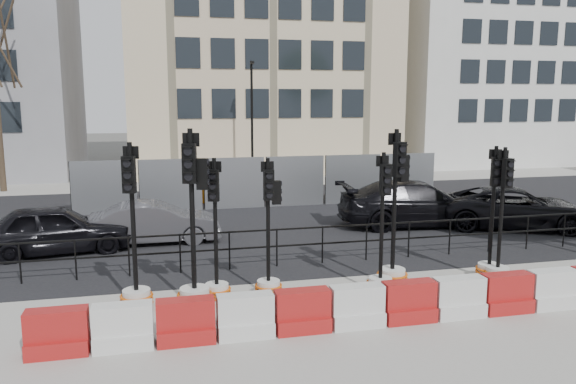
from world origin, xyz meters
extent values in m
plane|color=#51514C|center=(0.00, 0.00, 0.00)|extent=(120.00, 120.00, 0.00)
cube|color=gray|center=(0.00, -3.00, 0.01)|extent=(40.00, 6.00, 0.02)
cube|color=black|center=(0.00, 7.00, 0.01)|extent=(40.00, 14.00, 0.03)
cube|color=gray|center=(0.00, 16.00, 0.01)|extent=(40.00, 4.00, 0.02)
cube|color=beige|center=(2.00, 22.00, 9.00)|extent=(15.00, 10.00, 18.00)
cube|color=silver|center=(17.00, 22.00, 8.00)|extent=(12.00, 9.00, 16.00)
cylinder|color=black|center=(-7.20, 1.20, 0.50)|extent=(0.04, 0.04, 1.00)
cylinder|color=black|center=(-6.00, 1.20, 0.50)|extent=(0.04, 0.04, 1.00)
cylinder|color=black|center=(-4.80, 1.20, 0.50)|extent=(0.04, 0.04, 1.00)
cylinder|color=black|center=(-3.60, 1.20, 0.50)|extent=(0.04, 0.04, 1.00)
cylinder|color=black|center=(-2.40, 1.20, 0.50)|extent=(0.04, 0.04, 1.00)
cylinder|color=black|center=(-1.20, 1.20, 0.50)|extent=(0.04, 0.04, 1.00)
cylinder|color=black|center=(0.00, 1.20, 0.50)|extent=(0.04, 0.04, 1.00)
cylinder|color=black|center=(1.20, 1.20, 0.50)|extent=(0.04, 0.04, 1.00)
cylinder|color=black|center=(2.40, 1.20, 0.50)|extent=(0.04, 0.04, 1.00)
cylinder|color=black|center=(3.60, 1.20, 0.50)|extent=(0.04, 0.04, 1.00)
cylinder|color=black|center=(4.80, 1.20, 0.50)|extent=(0.04, 0.04, 1.00)
cylinder|color=black|center=(6.00, 1.20, 0.50)|extent=(0.04, 0.04, 1.00)
cylinder|color=black|center=(7.20, 1.20, 0.50)|extent=(0.04, 0.04, 1.00)
cube|color=black|center=(0.00, 1.20, 0.98)|extent=(18.00, 0.04, 0.04)
cube|color=black|center=(0.00, 1.20, 0.55)|extent=(18.00, 0.04, 0.04)
cube|color=gray|center=(-6.00, 9.00, 1.00)|extent=(2.30, 0.05, 2.00)
cylinder|color=black|center=(-7.15, 9.00, 1.00)|extent=(0.05, 0.05, 2.00)
cube|color=gray|center=(-3.60, 9.00, 1.00)|extent=(2.30, 0.05, 2.00)
cylinder|color=black|center=(-4.75, 9.00, 1.00)|extent=(0.05, 0.05, 2.00)
cube|color=gray|center=(-1.20, 9.00, 1.00)|extent=(2.30, 0.05, 2.00)
cylinder|color=black|center=(-2.35, 9.00, 1.00)|extent=(0.05, 0.05, 2.00)
cube|color=gray|center=(1.20, 9.00, 1.00)|extent=(2.30, 0.05, 2.00)
cylinder|color=black|center=(0.05, 9.00, 1.00)|extent=(0.05, 0.05, 2.00)
cube|color=gray|center=(3.60, 9.00, 1.00)|extent=(2.30, 0.05, 2.00)
cylinder|color=black|center=(2.45, 9.00, 1.00)|extent=(0.05, 0.05, 2.00)
cube|color=gray|center=(6.00, 9.00, 1.00)|extent=(2.30, 0.05, 2.00)
cylinder|color=black|center=(4.85, 9.00, 1.00)|extent=(0.05, 0.05, 2.00)
cube|color=orange|center=(-4.00, 10.50, 0.40)|extent=(1.00, 0.40, 0.80)
cube|color=orange|center=(-2.00, 10.50, 0.40)|extent=(1.00, 0.40, 0.80)
cube|color=orange|center=(0.00, 10.50, 0.40)|extent=(1.00, 0.40, 0.80)
cube|color=orange|center=(2.00, 10.50, 0.40)|extent=(1.00, 0.40, 0.80)
cube|color=orange|center=(4.00, 10.50, 0.40)|extent=(1.00, 0.40, 0.80)
cube|color=orange|center=(6.00, 10.50, 0.40)|extent=(1.00, 0.40, 0.80)
cylinder|color=black|center=(0.50, 15.00, 3.00)|extent=(0.12, 0.12, 6.00)
cube|color=black|center=(0.50, 14.75, 5.90)|extent=(0.12, 0.50, 0.12)
cube|color=#A80D24|center=(-5.78, -2.80, 0.15)|extent=(1.00, 0.50, 0.30)
cube|color=#A80D24|center=(-5.78, -2.80, 0.55)|extent=(1.00, 0.35, 0.50)
cube|color=silver|center=(-4.73, -2.80, 0.15)|extent=(1.00, 0.50, 0.30)
cube|color=silver|center=(-4.73, -2.80, 0.55)|extent=(1.00, 0.35, 0.50)
cube|color=#A80D24|center=(-3.68, -2.80, 0.15)|extent=(1.00, 0.50, 0.30)
cube|color=#A80D24|center=(-3.68, -2.80, 0.55)|extent=(1.00, 0.35, 0.50)
cube|color=silver|center=(-2.62, -2.80, 0.15)|extent=(1.00, 0.50, 0.30)
cube|color=silver|center=(-2.62, -2.80, 0.55)|extent=(1.00, 0.35, 0.50)
cube|color=#A80D24|center=(-1.58, -2.80, 0.15)|extent=(1.00, 0.50, 0.30)
cube|color=#A80D24|center=(-1.58, -2.80, 0.55)|extent=(1.00, 0.35, 0.50)
cube|color=silver|center=(-0.53, -2.80, 0.15)|extent=(1.00, 0.50, 0.30)
cube|color=silver|center=(-0.53, -2.80, 0.55)|extent=(1.00, 0.35, 0.50)
cube|color=#A80D24|center=(0.53, -2.80, 0.15)|extent=(1.00, 0.50, 0.30)
cube|color=#A80D24|center=(0.53, -2.80, 0.55)|extent=(1.00, 0.35, 0.50)
cube|color=silver|center=(1.58, -2.80, 0.15)|extent=(1.00, 0.50, 0.30)
cube|color=silver|center=(1.58, -2.80, 0.55)|extent=(1.00, 0.35, 0.50)
cube|color=#A80D24|center=(2.62, -2.80, 0.15)|extent=(1.00, 0.50, 0.30)
cube|color=#A80D24|center=(2.62, -2.80, 0.55)|extent=(1.00, 0.35, 0.50)
cube|color=silver|center=(3.68, -2.80, 0.15)|extent=(1.00, 0.50, 0.30)
cube|color=silver|center=(3.68, -2.80, 0.55)|extent=(1.00, 0.35, 0.50)
cylinder|color=silver|center=(-4.57, -0.95, 0.21)|extent=(0.56, 0.56, 0.41)
torus|color=#C9500A|center=(-4.57, -0.95, 0.12)|extent=(0.67, 0.67, 0.05)
torus|color=#C9500A|center=(-4.57, -0.95, 0.21)|extent=(0.67, 0.67, 0.05)
torus|color=#C9500A|center=(-4.57, -0.95, 0.29)|extent=(0.67, 0.67, 0.05)
cylinder|color=black|center=(-4.57, -0.95, 1.85)|extent=(0.09, 0.09, 3.09)
cube|color=black|center=(-4.60, -1.07, 2.78)|extent=(0.28, 0.20, 0.72)
cylinder|color=black|center=(-4.62, -1.15, 2.55)|extent=(0.16, 0.09, 0.15)
cylinder|color=black|center=(-4.62, -1.15, 2.78)|extent=(0.16, 0.09, 0.15)
cylinder|color=black|center=(-4.62, -1.15, 3.00)|extent=(0.16, 0.09, 0.15)
cube|color=black|center=(-4.55, -0.89, 3.19)|extent=(0.31, 0.11, 0.25)
cylinder|color=silver|center=(-3.42, -1.20, 0.22)|extent=(0.60, 0.60, 0.44)
torus|color=#C9500A|center=(-3.42, -1.20, 0.13)|extent=(0.72, 0.72, 0.06)
torus|color=#C9500A|center=(-3.42, -1.20, 0.22)|extent=(0.72, 0.72, 0.06)
torus|color=#C9500A|center=(-3.42, -1.20, 0.31)|extent=(0.72, 0.72, 0.06)
cylinder|color=black|center=(-3.42, -1.20, 2.00)|extent=(0.10, 0.10, 3.33)
cube|color=black|center=(-3.45, -1.33, 2.99)|extent=(0.30, 0.22, 0.78)
cylinder|color=black|center=(-3.48, -1.41, 2.75)|extent=(0.18, 0.10, 0.17)
cylinder|color=black|center=(-3.48, -1.41, 2.99)|extent=(0.18, 0.10, 0.17)
cylinder|color=black|center=(-3.48, -1.41, 3.24)|extent=(0.18, 0.10, 0.17)
cube|color=black|center=(-3.40, -1.14, 3.44)|extent=(0.33, 0.12, 0.27)
cube|color=black|center=(-3.20, -1.26, 2.77)|extent=(0.25, 0.20, 0.61)
cylinder|color=silver|center=(-2.93, -0.83, 0.18)|extent=(0.50, 0.50, 0.37)
torus|color=#C9500A|center=(-2.93, -0.83, 0.11)|extent=(0.60, 0.60, 0.05)
torus|color=#C9500A|center=(-2.93, -0.83, 0.18)|extent=(0.60, 0.60, 0.05)
torus|color=#C9500A|center=(-2.93, -0.83, 0.26)|extent=(0.60, 0.60, 0.05)
cylinder|color=black|center=(-2.93, -0.83, 1.66)|extent=(0.08, 0.08, 2.76)
cube|color=black|center=(-2.96, -0.93, 2.48)|extent=(0.25, 0.19, 0.64)
cylinder|color=black|center=(-2.99, -1.00, 2.28)|extent=(0.15, 0.09, 0.14)
cylinder|color=black|center=(-2.99, -1.00, 2.48)|extent=(0.15, 0.09, 0.14)
cylinder|color=black|center=(-2.99, -1.00, 2.69)|extent=(0.15, 0.09, 0.14)
cube|color=black|center=(-2.91, -0.77, 2.85)|extent=(0.27, 0.11, 0.22)
cylinder|color=silver|center=(-1.82, -0.84, 0.18)|extent=(0.49, 0.49, 0.36)
torus|color=#C9500A|center=(-1.82, -0.84, 0.11)|extent=(0.59, 0.59, 0.05)
torus|color=#C9500A|center=(-1.82, -0.84, 0.18)|extent=(0.59, 0.59, 0.05)
torus|color=#C9500A|center=(-1.82, -0.84, 0.26)|extent=(0.59, 0.59, 0.05)
cylinder|color=black|center=(-1.82, -0.84, 1.64)|extent=(0.08, 0.08, 2.73)
cube|color=black|center=(-1.82, -0.95, 2.46)|extent=(0.22, 0.13, 0.64)
cylinder|color=black|center=(-1.82, -1.03, 2.26)|extent=(0.14, 0.05, 0.14)
cylinder|color=black|center=(-1.82, -1.03, 2.46)|extent=(0.14, 0.05, 0.14)
cylinder|color=black|center=(-1.82, -1.03, 2.66)|extent=(0.14, 0.05, 0.14)
cube|color=black|center=(-1.82, -0.79, 2.83)|extent=(0.27, 0.03, 0.22)
cube|color=black|center=(-1.64, -0.85, 2.28)|extent=(0.18, 0.12, 0.50)
cylinder|color=silver|center=(0.59, -1.25, 0.19)|extent=(0.51, 0.51, 0.38)
torus|color=#C9500A|center=(0.59, -1.25, 0.11)|extent=(0.61, 0.61, 0.05)
torus|color=#C9500A|center=(0.59, -1.25, 0.19)|extent=(0.61, 0.61, 0.05)
torus|color=#C9500A|center=(0.59, -1.25, 0.26)|extent=(0.61, 0.61, 0.05)
cylinder|color=black|center=(0.59, -1.25, 1.70)|extent=(0.08, 0.08, 2.83)
cube|color=black|center=(0.59, -1.36, 2.55)|extent=(0.23, 0.14, 0.66)
cylinder|color=black|center=(0.60, -1.44, 2.34)|extent=(0.14, 0.06, 0.14)
cylinder|color=black|center=(0.60, -1.44, 2.55)|extent=(0.14, 0.06, 0.14)
cylinder|color=black|center=(0.60, -1.44, 2.76)|extent=(0.14, 0.06, 0.14)
cube|color=black|center=(0.58, -1.19, 2.93)|extent=(0.28, 0.04, 0.23)
cylinder|color=silver|center=(1.03, -0.86, 0.22)|extent=(0.58, 0.58, 0.43)
torus|color=#C9500A|center=(1.03, -0.86, 0.13)|extent=(0.70, 0.70, 0.05)
torus|color=#C9500A|center=(1.03, -0.86, 0.22)|extent=(0.70, 0.70, 0.05)
torus|color=#C9500A|center=(1.03, -0.86, 0.30)|extent=(0.70, 0.70, 0.05)
cylinder|color=black|center=(1.03, -0.86, 1.95)|extent=(0.10, 0.10, 3.25)
cube|color=black|center=(1.06, -0.99, 2.92)|extent=(0.29, 0.21, 0.76)
cylinder|color=black|center=(1.08, -1.07, 2.69)|extent=(0.17, 0.09, 0.16)
cylinder|color=black|center=(1.08, -1.07, 2.92)|extent=(0.17, 0.09, 0.16)
cylinder|color=black|center=(1.08, -1.07, 3.16)|extent=(0.17, 0.09, 0.16)
cube|color=black|center=(1.02, -0.80, 3.36)|extent=(0.32, 0.11, 0.26)
cube|color=black|center=(1.24, -0.81, 2.71)|extent=(0.24, 0.19, 0.60)
cylinder|color=silver|center=(3.53, -1.15, 0.19)|extent=(0.52, 0.52, 0.38)
torus|color=#C9500A|center=(3.53, -1.15, 0.11)|extent=(0.62, 0.62, 0.05)
torus|color=#C9500A|center=(3.53, -1.15, 0.19)|extent=(0.62, 0.62, 0.05)
torus|color=#C9500A|center=(3.53, -1.15, 0.27)|extent=(0.62, 0.62, 0.05)
cylinder|color=black|center=(3.53, -1.15, 1.72)|extent=(0.09, 0.09, 2.87)
cube|color=black|center=(3.55, -1.26, 2.58)|extent=(0.24, 0.16, 0.67)
cylinder|color=black|center=(3.56, -1.34, 2.37)|extent=(0.15, 0.07, 0.14)
cylinder|color=black|center=(3.56, -1.34, 2.58)|extent=(0.15, 0.07, 0.14)
cylinder|color=black|center=(3.56, -1.34, 2.79)|extent=(0.15, 0.07, 0.14)
cube|color=black|center=(3.52, -1.09, 2.97)|extent=(0.29, 0.06, 0.23)
cylinder|color=silver|center=(3.49, -0.87, 0.19)|extent=(0.52, 0.52, 0.38)
torus|color=#C9500A|center=(3.49, -0.87, 0.11)|extent=(0.62, 0.62, 0.05)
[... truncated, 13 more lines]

